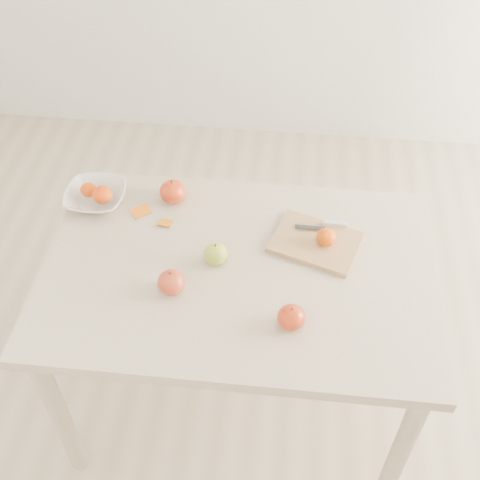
# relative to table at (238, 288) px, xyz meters

# --- Properties ---
(ground) EXTENTS (3.50, 3.50, 0.00)m
(ground) POSITION_rel_table_xyz_m (0.00, 0.00, -0.65)
(ground) COLOR #C6B293
(ground) RESTS_ON ground
(table) EXTENTS (1.20, 0.80, 0.75)m
(table) POSITION_rel_table_xyz_m (0.00, 0.00, 0.00)
(table) COLOR #C5B095
(table) RESTS_ON ground
(cutting_board) EXTENTS (0.31, 0.27, 0.02)m
(cutting_board) POSITION_rel_table_xyz_m (0.23, 0.12, 0.11)
(cutting_board) COLOR tan
(cutting_board) RESTS_ON table
(board_tangerine) EXTENTS (0.06, 0.06, 0.05)m
(board_tangerine) POSITION_rel_table_xyz_m (0.26, 0.11, 0.14)
(board_tangerine) COLOR #CC5407
(board_tangerine) RESTS_ON cutting_board
(fruit_bowl) EXTENTS (0.20, 0.20, 0.05)m
(fruit_bowl) POSITION_rel_table_xyz_m (-0.51, 0.24, 0.12)
(fruit_bowl) COLOR white
(fruit_bowl) RESTS_ON table
(bowl_tangerine_near) EXTENTS (0.05, 0.05, 0.05)m
(bowl_tangerine_near) POSITION_rel_table_xyz_m (-0.53, 0.25, 0.14)
(bowl_tangerine_near) COLOR red
(bowl_tangerine_near) RESTS_ON fruit_bowl
(bowl_tangerine_far) EXTENTS (0.07, 0.07, 0.06)m
(bowl_tangerine_far) POSITION_rel_table_xyz_m (-0.48, 0.23, 0.15)
(bowl_tangerine_far) COLOR #E14707
(bowl_tangerine_far) RESTS_ON fruit_bowl
(orange_peel_a) EXTENTS (0.07, 0.07, 0.01)m
(orange_peel_a) POSITION_rel_table_xyz_m (-0.35, 0.21, 0.10)
(orange_peel_a) COLOR orange
(orange_peel_a) RESTS_ON table
(orange_peel_b) EXTENTS (0.05, 0.04, 0.01)m
(orange_peel_b) POSITION_rel_table_xyz_m (-0.26, 0.16, 0.10)
(orange_peel_b) COLOR #CC6E0E
(orange_peel_b) RESTS_ON table
(paring_knife) EXTENTS (0.17, 0.04, 0.01)m
(paring_knife) POSITION_rel_table_xyz_m (0.28, 0.19, 0.12)
(paring_knife) COLOR silver
(paring_knife) RESTS_ON cutting_board
(apple_green) EXTENTS (0.07, 0.07, 0.07)m
(apple_green) POSITION_rel_table_xyz_m (-0.07, 0.02, 0.13)
(apple_green) COLOR #5F881E
(apple_green) RESTS_ON table
(apple_red_b) EXTENTS (0.08, 0.08, 0.07)m
(apple_red_b) POSITION_rel_table_xyz_m (-0.18, -0.11, 0.14)
(apple_red_b) COLOR maroon
(apple_red_b) RESTS_ON table
(apple_red_a) EXTENTS (0.09, 0.09, 0.08)m
(apple_red_a) POSITION_rel_table_xyz_m (-0.25, 0.28, 0.14)
(apple_red_a) COLOR #8F0A08
(apple_red_a) RESTS_ON table
(apple_red_e) EXTENTS (0.08, 0.08, 0.07)m
(apple_red_e) POSITION_rel_table_xyz_m (0.17, -0.20, 0.13)
(apple_red_e) COLOR #991304
(apple_red_e) RESTS_ON table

